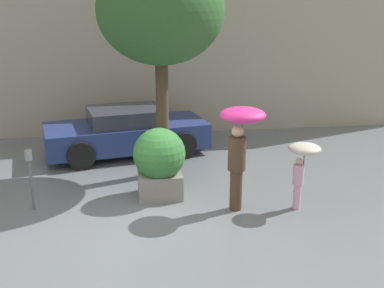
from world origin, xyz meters
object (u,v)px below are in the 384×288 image
at_px(parking_meter, 30,167).
at_px(person_adult, 240,134).
at_px(person_child, 303,158).
at_px(parked_car_near, 126,132).
at_px(planter_box, 159,161).
at_px(street_tree, 161,12).

bearing_deg(parking_meter, person_adult, -6.49).
height_order(person_child, parked_car_near, person_child).
bearing_deg(planter_box, person_adult, -28.12).
distance_m(person_adult, parked_car_near, 4.55).
xyz_separation_m(person_adult, parking_meter, (-4.04, 0.46, -0.63)).
bearing_deg(person_child, planter_box, 152.54).
relative_size(parked_car_near, parking_meter, 3.62).
bearing_deg(street_tree, parking_meter, -147.97).
bearing_deg(parked_car_near, parking_meter, 140.33).
xyz_separation_m(person_adult, parked_car_near, (-2.17, 3.89, -0.93)).
bearing_deg(person_adult, street_tree, 79.83).
distance_m(planter_box, person_child, 2.90).
bearing_deg(person_adult, parked_car_near, 77.53).
relative_size(person_adult, person_child, 1.52).
bearing_deg(person_adult, person_child, -50.48).
bearing_deg(parked_car_near, planter_box, -178.84).
relative_size(person_child, street_tree, 0.27).
relative_size(person_child, parked_car_near, 0.30).
xyz_separation_m(street_tree, parking_meter, (-2.72, -1.70, -2.85)).
height_order(person_adult, parking_meter, person_adult).
bearing_deg(planter_box, parking_meter, -172.25).
distance_m(person_adult, street_tree, 3.37).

